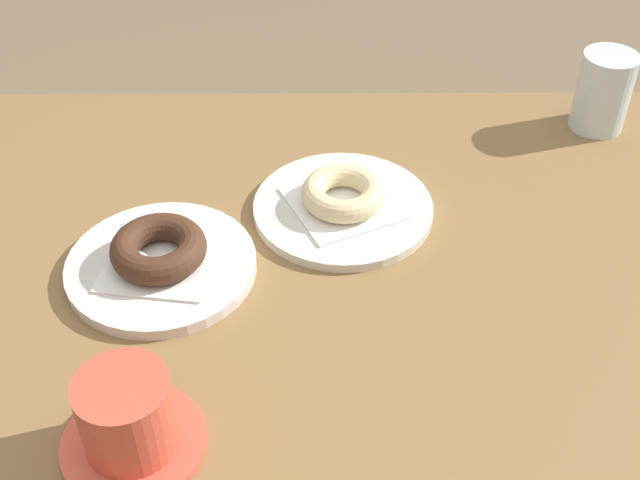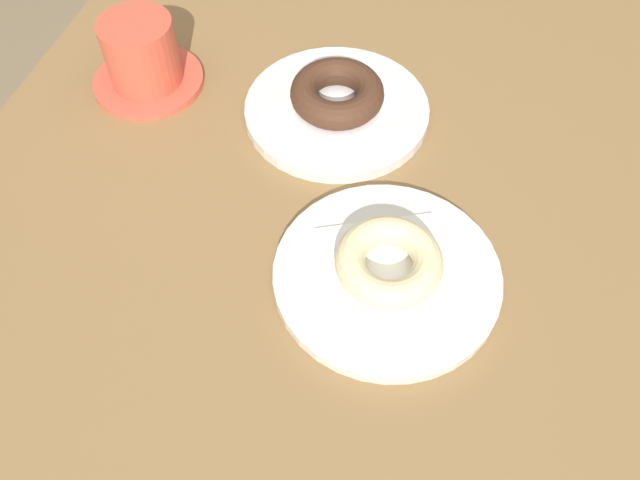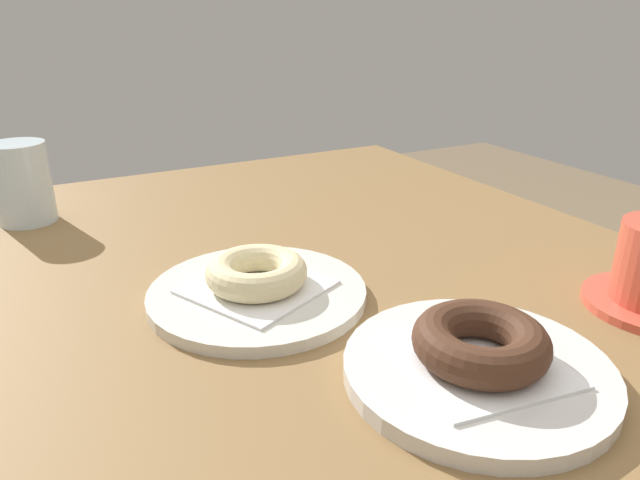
{
  "view_description": "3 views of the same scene",
  "coord_description": "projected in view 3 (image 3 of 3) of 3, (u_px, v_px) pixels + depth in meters",
  "views": [
    {
      "loc": [
        0.02,
        -0.65,
        1.35
      ],
      "look_at": [
        0.03,
        0.01,
        0.78
      ],
      "focal_mm": 45.81,
      "sensor_mm": 36.0,
      "label": 1
    },
    {
      "loc": [
        0.39,
        0.13,
        1.27
      ],
      "look_at": [
        0.05,
        0.04,
        0.78
      ],
      "focal_mm": 36.91,
      "sensor_mm": 36.0,
      "label": 2
    },
    {
      "loc": [
        -0.42,
        0.28,
        1.01
      ],
      "look_at": [
        0.08,
        0.02,
        0.78
      ],
      "focal_mm": 32.64,
      "sensor_mm": 36.0,
      "label": 3
    }
  ],
  "objects": [
    {
      "name": "plate_sugar_ring",
      "position": [
        258.0,
        293.0,
        0.57
      ],
      "size": [
        0.21,
        0.21,
        0.01
      ],
      "primitive_type": "cylinder",
      "color": "silver",
      "rests_on": "table"
    },
    {
      "name": "napkin_chocolate_ring",
      "position": [
        483.0,
        359.0,
        0.45
      ],
      "size": [
        0.13,
        0.13,
        0.0
      ],
      "primitive_type": "cube",
      "rotation": [
        0.0,
        0.0,
        -0.14
      ],
      "color": "white",
      "rests_on": "plate_chocolate_ring"
    },
    {
      "name": "water_glass",
      "position": [
        22.0,
        183.0,
        0.76
      ],
      "size": [
        0.07,
        0.07,
        0.11
      ],
      "primitive_type": "cylinder",
      "color": "silver",
      "rests_on": "table"
    },
    {
      "name": "donut_chocolate_ring",
      "position": [
        485.0,
        340.0,
        0.44
      ],
      "size": [
        0.1,
        0.1,
        0.03
      ],
      "primitive_type": "torus",
      "color": "#45281A",
      "rests_on": "napkin_chocolate_ring"
    },
    {
      "name": "table",
      "position": [
        371.0,
        373.0,
        0.6
      ],
      "size": [
        1.14,
        0.75,
        0.74
      ],
      "color": "olive",
      "rests_on": "ground_plane"
    },
    {
      "name": "plate_chocolate_ring",
      "position": [
        482.0,
        368.0,
        0.45
      ],
      "size": [
        0.21,
        0.21,
        0.01
      ],
      "primitive_type": "cylinder",
      "color": "silver",
      "rests_on": "table"
    },
    {
      "name": "napkin_sugar_ring",
      "position": [
        257.0,
        287.0,
        0.57
      ],
      "size": [
        0.16,
        0.16,
        0.0
      ],
      "primitive_type": "cube",
      "rotation": [
        0.0,
        0.0,
        0.44
      ],
      "color": "white",
      "rests_on": "plate_sugar_ring"
    },
    {
      "name": "donut_sugar_ring",
      "position": [
        257.0,
        272.0,
        0.56
      ],
      "size": [
        0.1,
        0.1,
        0.03
      ],
      "primitive_type": "torus",
      "color": "beige",
      "rests_on": "napkin_sugar_ring"
    }
  ]
}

